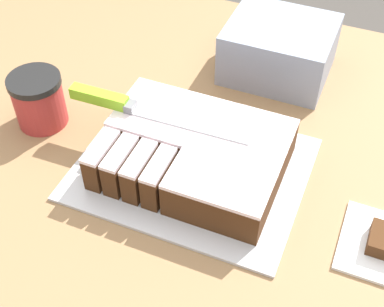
% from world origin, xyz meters
% --- Properties ---
extents(countertop, '(1.40, 1.10, 0.92)m').
position_xyz_m(countertop, '(0.00, 0.00, 0.46)').
color(countertop, '#936D47').
rests_on(countertop, ground_plane).
extents(cake_board, '(0.39, 0.31, 0.01)m').
position_xyz_m(cake_board, '(0.04, -0.02, 0.92)').
color(cake_board, silver).
rests_on(cake_board, countertop).
extents(cake, '(0.31, 0.23, 0.07)m').
position_xyz_m(cake, '(0.04, -0.01, 0.96)').
color(cake, '#472814').
rests_on(cake, cake_board).
extents(knife, '(0.33, 0.03, 0.02)m').
position_xyz_m(knife, '(-0.11, 0.01, 1.01)').
color(knife, silver).
rests_on(knife, cake).
extents(coffee_cup, '(0.10, 0.10, 0.10)m').
position_xyz_m(coffee_cup, '(-0.28, -0.01, 0.97)').
color(coffee_cup, '#B23333').
rests_on(coffee_cup, countertop).
extents(storage_box, '(0.21, 0.18, 0.11)m').
position_xyz_m(storage_box, '(0.09, 0.31, 0.98)').
color(storage_box, '#8C99B2').
rests_on(storage_box, countertop).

